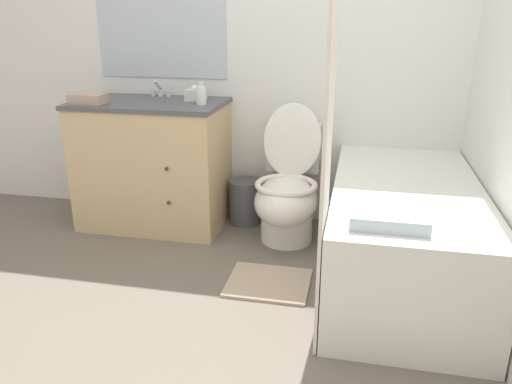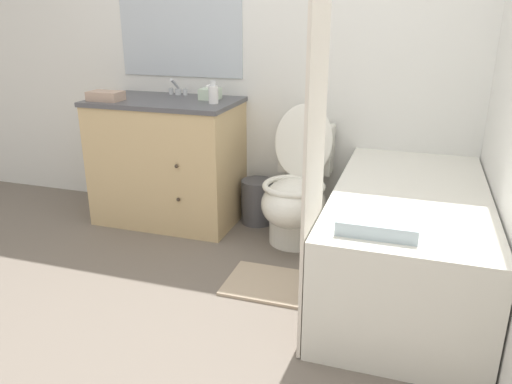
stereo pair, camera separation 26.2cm
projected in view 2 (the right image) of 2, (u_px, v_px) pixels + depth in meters
name	position (u px, v px, depth m)	size (l,w,h in m)	color
ground_plane	(182.00, 359.00, 2.15)	(14.00, 14.00, 0.00)	#6B6056
wall_back	(287.00, 38.00, 3.26)	(8.00, 0.06, 2.50)	silver
vanity_cabinet	(168.00, 160.00, 3.48)	(0.98, 0.61, 0.86)	tan
sink_faucet	(177.00, 90.00, 3.50)	(0.14, 0.12, 0.12)	silver
toilet	(297.00, 195.00, 3.17)	(0.39, 0.68, 0.87)	silver
bathtub	(406.00, 240.00, 2.62)	(0.76, 1.53, 0.56)	silver
shower_curtain	(316.00, 133.00, 1.99)	(0.02, 0.37, 1.90)	silver
wastebasket	(257.00, 202.00, 3.50)	(0.22, 0.22, 0.31)	#4C4C51
tissue_box	(210.00, 93.00, 3.33)	(0.12, 0.13, 0.10)	silver
soap_dispenser	(213.00, 94.00, 3.16)	(0.06, 0.06, 0.14)	white
hand_towel_folded	(106.00, 96.00, 3.28)	(0.22, 0.14, 0.06)	tan
bath_towel_folded	(378.00, 223.00, 2.06)	(0.32, 0.24, 0.06)	silver
bath_mat	(267.00, 283.00, 2.74)	(0.45, 0.38, 0.02)	tan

